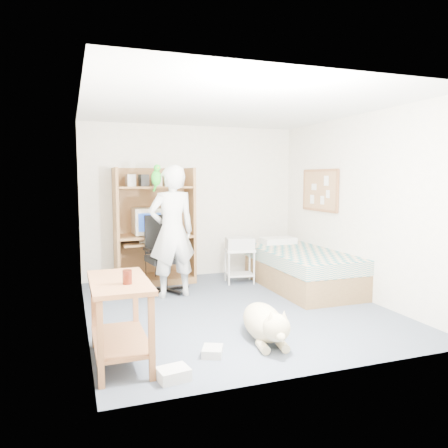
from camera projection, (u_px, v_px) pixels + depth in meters
name	position (u px, v px, depth m)	size (l,w,h in m)	color
floor	(235.00, 308.00, 5.55)	(4.00, 4.00, 0.00)	#4D5669
wall_back	(192.00, 202.00, 7.29)	(3.60, 0.02, 2.50)	beige
wall_right	(357.00, 206.00, 6.02)	(0.02, 4.00, 2.50)	beige
wall_left	(83.00, 214.00, 4.82)	(0.02, 4.00, 2.50)	beige
ceiling	(235.00, 107.00, 5.29)	(3.60, 4.00, 0.02)	white
computer_hutch	(154.00, 230.00, 6.86)	(1.20, 0.63, 1.80)	brown
bed	(301.00, 269.00, 6.53)	(1.02, 2.02, 0.66)	brown
side_desk	(120.00, 308.00, 3.85)	(0.50, 1.00, 0.75)	brown
corkboard	(320.00, 190.00, 6.83)	(0.04, 0.94, 0.66)	#956A42
office_chair	(164.00, 265.00, 6.32)	(0.62, 0.62, 1.09)	black
person	(172.00, 232.00, 5.99)	(0.66, 0.43, 1.82)	silver
parrot	(156.00, 176.00, 5.86)	(0.13, 0.23, 0.37)	#1A9015
dog	(265.00, 323.00, 4.40)	(0.47, 1.14, 0.43)	tan
printer_cart	(240.00, 260.00, 6.84)	(0.50, 0.43, 0.54)	silver
printer	(240.00, 243.00, 6.81)	(0.42, 0.32, 0.18)	#B2B2AD
crt_monitor	(147.00, 221.00, 6.81)	(0.44, 0.46, 0.41)	beige
keyboard	(154.00, 241.00, 6.72)	(0.45, 0.16, 0.03)	beige
pencil_cup	(177.00, 230.00, 6.89)	(0.08, 0.08, 0.12)	yellow
drink_glass	(127.00, 277.00, 3.67)	(0.08, 0.08, 0.12)	#40130A
floor_box_a	(173.00, 374.00, 3.55)	(0.25, 0.20, 0.10)	silver
floor_box_b	(213.00, 351.00, 4.04)	(0.18, 0.22, 0.08)	#BBBBB6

